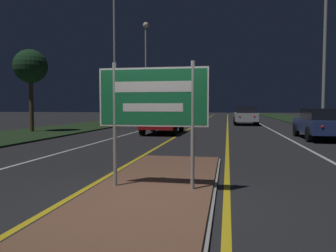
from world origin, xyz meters
name	(u,v)px	position (x,y,z in m)	size (l,w,h in m)	color
ground_plane	(146,201)	(0.00, 0.00, 0.00)	(160.00, 160.00, 0.00)	#232326
median_island	(153,190)	(0.00, 0.52, 0.04)	(2.24, 7.58, 0.10)	#999993
verge_left	(93,125)	(-9.50, 20.00, 0.04)	(5.00, 100.00, 0.08)	#1E3319
centre_line_yellow_left	(199,123)	(-1.31, 25.00, 0.00)	(0.12, 70.00, 0.01)	gold
centre_line_yellow_right	(228,124)	(1.31, 25.00, 0.00)	(0.12, 70.00, 0.01)	gold
lane_line_white_left	(168,123)	(-4.20, 25.00, 0.00)	(0.12, 70.00, 0.01)	silver
lane_line_white_right	(260,124)	(4.20, 25.00, 0.00)	(0.12, 70.00, 0.01)	silver
edge_line_white_left	(137,123)	(-7.20, 25.00, 0.00)	(0.10, 70.00, 0.01)	silver
edge_line_white_right	(296,124)	(7.20, 25.00, 0.00)	(0.10, 70.00, 0.01)	silver
highway_sign	(153,102)	(0.00, 0.52, 1.63)	(1.98, 0.07, 2.24)	#9E9E99
streetlight_left_near	(114,26)	(-6.18, 16.00, 6.90)	(0.59, 0.59, 10.31)	#9E9E99
streetlight_left_far	(146,58)	(-6.17, 24.46, 6.04)	(0.54, 0.54, 9.28)	#9E9E99
streetlight_right_near	(325,31)	(6.53, 14.32, 5.68)	(0.48, 0.48, 9.20)	#9E9E99
car_receding_0	(323,123)	(5.73, 11.32, 0.78)	(2.00, 4.51, 1.46)	navy
car_receding_1	(246,115)	(2.81, 23.43, 0.81)	(1.97, 4.75, 1.53)	#B7B7BC
car_approaching_0	(163,121)	(-2.34, 13.32, 0.74)	(1.98, 4.32, 1.37)	maroon
car_approaching_1	(180,115)	(-2.79, 23.35, 0.81)	(1.89, 4.66, 1.52)	maroon
roadside_palm_left	(30,67)	(-10.11, 12.43, 3.86)	(1.96, 1.96, 4.81)	#4C3823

